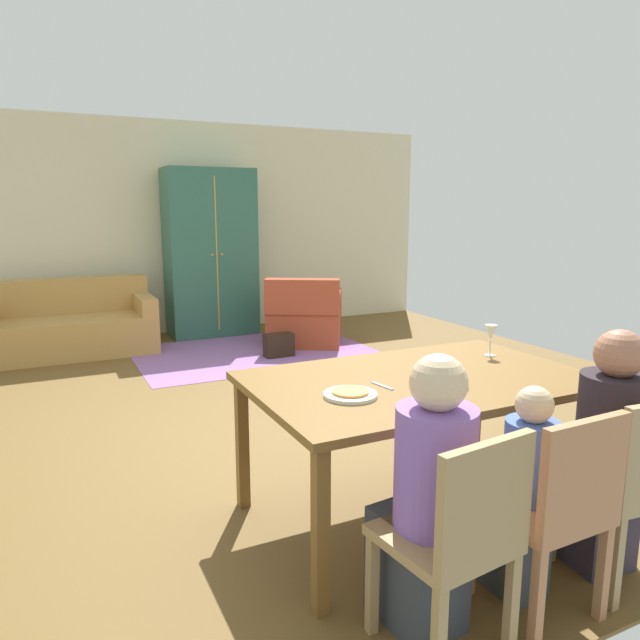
{
  "coord_description": "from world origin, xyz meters",
  "views": [
    {
      "loc": [
        -1.75,
        -3.88,
        1.62
      ],
      "look_at": [
        -0.01,
        -0.32,
        0.85
      ],
      "focal_mm": 32.69,
      "sensor_mm": 36.0,
      "label": 1
    }
  ],
  "objects_px": {
    "plate_near_man": "(350,395)",
    "person_woman": "(602,458)",
    "dining_table": "(420,389)",
    "armchair": "(305,318)",
    "dining_chair_child": "(556,504)",
    "dining_chair_man": "(459,533)",
    "couch": "(69,327)",
    "dining_chair_woman": "(636,479)",
    "plate_near_child": "(442,385)",
    "person_man": "(427,506)",
    "person_child": "(522,499)",
    "handbag": "(279,345)",
    "armoire": "(211,253)",
    "wine_glass": "(491,334)"
  },
  "relations": [
    {
      "from": "dining_table",
      "to": "dining_chair_woman",
      "type": "height_order",
      "value": "dining_chair_woman"
    },
    {
      "from": "person_child",
      "to": "person_woman",
      "type": "distance_m",
      "value": 0.49
    },
    {
      "from": "person_man",
      "to": "person_child",
      "type": "height_order",
      "value": "person_man"
    },
    {
      "from": "dining_chair_man",
      "to": "couch",
      "type": "distance_m",
      "value": 5.59
    },
    {
      "from": "person_man",
      "to": "person_child",
      "type": "bearing_deg",
      "value": -0.59
    },
    {
      "from": "dining_chair_man",
      "to": "couch",
      "type": "bearing_deg",
      "value": 100.17
    },
    {
      "from": "dining_table",
      "to": "plate_near_man",
      "type": "xyz_separation_m",
      "value": [
        -0.48,
        -0.12,
        0.08
      ]
    },
    {
      "from": "person_woman",
      "to": "person_child",
      "type": "bearing_deg",
      "value": -179.41
    },
    {
      "from": "plate_near_child",
      "to": "handbag",
      "type": "bearing_deg",
      "value": 80.6
    },
    {
      "from": "person_man",
      "to": "dining_chair_child",
      "type": "xyz_separation_m",
      "value": [
        0.48,
        -0.18,
        -0.02
      ]
    },
    {
      "from": "plate_near_man",
      "to": "dining_chair_man",
      "type": "relative_size",
      "value": 0.29
    },
    {
      "from": "dining_table",
      "to": "dining_chair_woman",
      "type": "relative_size",
      "value": 1.99
    },
    {
      "from": "handbag",
      "to": "plate_near_man",
      "type": "bearing_deg",
      "value": -106.81
    },
    {
      "from": "dining_table",
      "to": "plate_near_man",
      "type": "relative_size",
      "value": 6.93
    },
    {
      "from": "dining_chair_woman",
      "to": "person_woman",
      "type": "xyz_separation_m",
      "value": [
        0.01,
        0.17,
        0.02
      ]
    },
    {
      "from": "plate_near_child",
      "to": "dining_chair_man",
      "type": "relative_size",
      "value": 0.29
    },
    {
      "from": "plate_near_child",
      "to": "dining_chair_man",
      "type": "bearing_deg",
      "value": -122.94
    },
    {
      "from": "plate_near_child",
      "to": "dining_chair_child",
      "type": "height_order",
      "value": "dining_chair_child"
    },
    {
      "from": "dining_chair_woman",
      "to": "couch",
      "type": "distance_m",
      "value": 5.83
    },
    {
      "from": "dining_table",
      "to": "armchair",
      "type": "relative_size",
      "value": 1.48
    },
    {
      "from": "dining_table",
      "to": "person_man",
      "type": "bearing_deg",
      "value": -123.45
    },
    {
      "from": "person_child",
      "to": "person_woman",
      "type": "relative_size",
      "value": 0.83
    },
    {
      "from": "person_woman",
      "to": "plate_near_child",
      "type": "bearing_deg",
      "value": 131.27
    },
    {
      "from": "dining_chair_woman",
      "to": "couch",
      "type": "bearing_deg",
      "value": 109.27
    },
    {
      "from": "plate_near_man",
      "to": "plate_near_child",
      "type": "xyz_separation_m",
      "value": [
        0.48,
        -0.06,
        0.0
      ]
    },
    {
      "from": "armchair",
      "to": "armoire",
      "type": "height_order",
      "value": "armoire"
    },
    {
      "from": "person_man",
      "to": "person_child",
      "type": "xyz_separation_m",
      "value": [
        0.48,
        -0.0,
        -0.08
      ]
    },
    {
      "from": "handbag",
      "to": "dining_chair_woman",
      "type": "bearing_deg",
      "value": -91.73
    },
    {
      "from": "plate_near_man",
      "to": "armchair",
      "type": "xyz_separation_m",
      "value": [
        1.6,
        4.01,
        -0.45
      ]
    },
    {
      "from": "person_woman",
      "to": "handbag",
      "type": "height_order",
      "value": "person_woman"
    },
    {
      "from": "dining_table",
      "to": "person_man",
      "type": "xyz_separation_m",
      "value": [
        -0.48,
        -0.73,
        -0.18
      ]
    },
    {
      "from": "dining_chair_woman",
      "to": "person_woman",
      "type": "bearing_deg",
      "value": 86.06
    },
    {
      "from": "plate_near_child",
      "to": "couch",
      "type": "relative_size",
      "value": 0.14
    },
    {
      "from": "plate_near_man",
      "to": "plate_near_child",
      "type": "distance_m",
      "value": 0.48
    },
    {
      "from": "plate_near_man",
      "to": "person_woman",
      "type": "xyz_separation_m",
      "value": [
        0.96,
        -0.61,
        -0.26
      ]
    },
    {
      "from": "dining_table",
      "to": "plate_near_child",
      "type": "relative_size",
      "value": 6.93
    },
    {
      "from": "person_child",
      "to": "handbag",
      "type": "relative_size",
      "value": 2.89
    },
    {
      "from": "plate_near_man",
      "to": "couch",
      "type": "bearing_deg",
      "value": 101.71
    },
    {
      "from": "plate_near_man",
      "to": "handbag",
      "type": "relative_size",
      "value": 0.78
    },
    {
      "from": "plate_near_man",
      "to": "person_man",
      "type": "height_order",
      "value": "person_man"
    },
    {
      "from": "dining_chair_child",
      "to": "person_child",
      "type": "height_order",
      "value": "person_child"
    },
    {
      "from": "couch",
      "to": "handbag",
      "type": "bearing_deg",
      "value": -29.43
    },
    {
      "from": "plate_near_man",
      "to": "dining_table",
      "type": "bearing_deg",
      "value": 14.13
    },
    {
      "from": "plate_near_child",
      "to": "handbag",
      "type": "height_order",
      "value": "plate_near_child"
    },
    {
      "from": "dining_table",
      "to": "couch",
      "type": "bearing_deg",
      "value": 107.55
    },
    {
      "from": "dining_table",
      "to": "plate_near_child",
      "type": "xyz_separation_m",
      "value": [
        -0.0,
        -0.18,
        0.08
      ]
    },
    {
      "from": "dining_chair_man",
      "to": "dining_table",
      "type": "bearing_deg",
      "value": 62.59
    },
    {
      "from": "plate_near_man",
      "to": "dining_chair_child",
      "type": "xyz_separation_m",
      "value": [
        0.48,
        -0.78,
        -0.28
      ]
    },
    {
      "from": "wine_glass",
      "to": "person_child",
      "type": "relative_size",
      "value": 0.2
    },
    {
      "from": "dining_table",
      "to": "armchair",
      "type": "bearing_deg",
      "value": 73.92
    }
  ]
}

